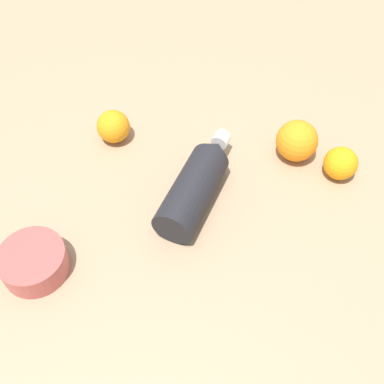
% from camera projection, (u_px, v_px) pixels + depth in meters
% --- Properties ---
extents(ground_plane, '(2.40, 2.40, 0.00)m').
position_uv_depth(ground_plane, '(164.00, 214.00, 0.83)').
color(ground_plane, '#9E7F60').
extents(water_bottle, '(0.25, 0.14, 0.07)m').
position_uv_depth(water_bottle, '(197.00, 183.00, 0.82)').
color(water_bottle, black).
rests_on(water_bottle, ground_plane).
extents(orange_0, '(0.06, 0.06, 0.06)m').
position_uv_depth(orange_0, '(341.00, 163.00, 0.86)').
color(orange_0, orange).
rests_on(orange_0, ground_plane).
extents(orange_1, '(0.08, 0.08, 0.08)m').
position_uv_depth(orange_1, '(297.00, 141.00, 0.88)').
color(orange_1, orange).
rests_on(orange_1, ground_plane).
extents(orange_2, '(0.07, 0.07, 0.07)m').
position_uv_depth(orange_2, '(113.00, 127.00, 0.92)').
color(orange_2, orange).
rests_on(orange_2, ground_plane).
extents(ceramic_bowl, '(0.11, 0.11, 0.05)m').
position_uv_depth(ceramic_bowl, '(34.00, 262.00, 0.74)').
color(ceramic_bowl, '#B24C47').
rests_on(ceramic_bowl, ground_plane).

